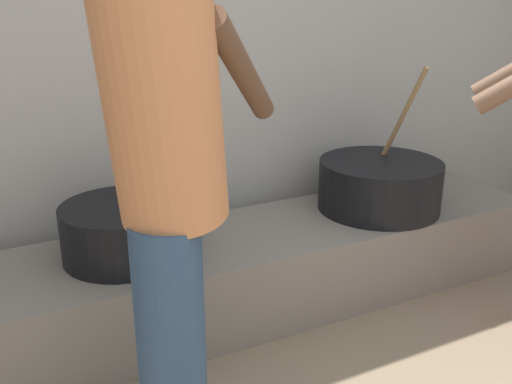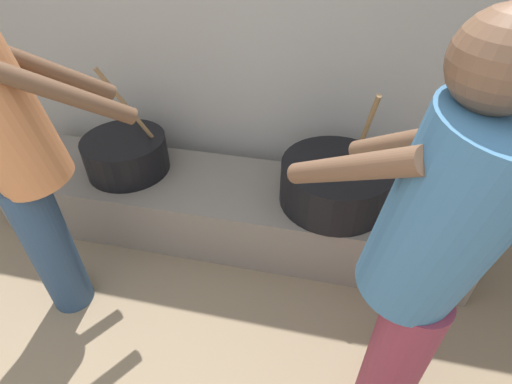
# 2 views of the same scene
# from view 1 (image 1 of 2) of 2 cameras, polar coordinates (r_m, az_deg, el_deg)

# --- Properties ---
(block_enclosure_rear) EXTENTS (5.33, 0.20, 2.20)m
(block_enclosure_rear) POSITION_cam_1_polar(r_m,az_deg,el_deg) (2.70, -10.63, 13.53)
(block_enclosure_rear) COLOR #ADA8A0
(block_enclosure_rear) RESTS_ON ground_plane
(hearth_ledge) EXTENTS (2.76, 0.60, 0.37)m
(hearth_ledge) POSITION_cam_1_polar(r_m,az_deg,el_deg) (2.60, 0.84, -7.54)
(hearth_ledge) COLOR slate
(hearth_ledge) RESTS_ON ground_plane
(cooking_pot_main) EXTENTS (0.59, 0.59, 0.69)m
(cooking_pot_main) POSITION_cam_1_polar(r_m,az_deg,el_deg) (2.80, 12.38, 0.71)
(cooking_pot_main) COLOR black
(cooking_pot_main) RESTS_ON hearth_ledge
(cooking_pot_secondary) EXTENTS (0.49, 0.49, 0.67)m
(cooking_pot_secondary) POSITION_cam_1_polar(r_m,az_deg,el_deg) (2.30, -13.19, -3.78)
(cooking_pot_secondary) COLOR black
(cooking_pot_secondary) RESTS_ON hearth_ledge
(cook_in_orange_shirt) EXTENTS (0.69, 0.70, 1.61)m
(cook_in_orange_shirt) POSITION_cam_1_polar(r_m,az_deg,el_deg) (1.52, -8.98, 2.27)
(cook_in_orange_shirt) COLOR navy
(cook_in_orange_shirt) RESTS_ON ground_plane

